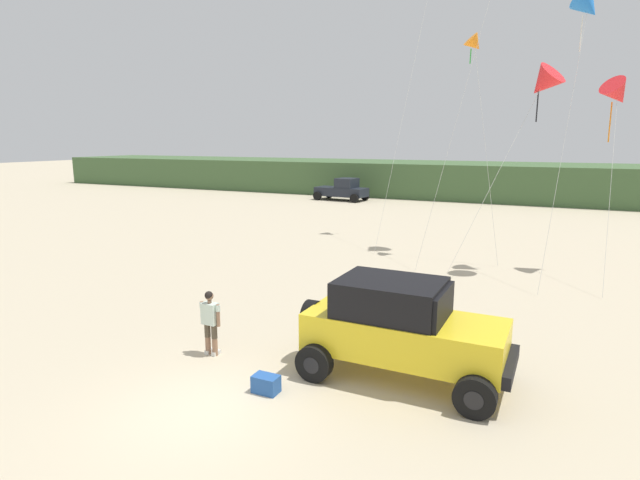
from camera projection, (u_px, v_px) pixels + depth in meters
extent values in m
plane|color=#C1B293|center=(207.00, 410.00, 10.19)|extent=(220.00, 220.00, 0.00)
cube|color=#426038|center=(447.00, 179.00, 48.47)|extent=(90.00, 9.89, 3.16)
cube|color=yellow|center=(404.00, 335.00, 11.38)|extent=(4.43, 1.92, 0.90)
cube|color=yellow|center=(481.00, 332.00, 10.60)|extent=(1.13, 1.71, 0.12)
cube|color=black|center=(390.00, 297.00, 11.37)|extent=(2.33, 1.80, 0.80)
cube|color=black|center=(444.00, 306.00, 10.86)|extent=(0.13, 1.67, 0.72)
cube|color=black|center=(511.00, 366.00, 10.46)|extent=(0.23, 1.81, 0.28)
cylinder|color=black|center=(312.00, 316.00, 12.36)|extent=(0.31, 0.78, 0.77)
cylinder|color=black|center=(490.00, 357.00, 11.66)|extent=(0.85, 0.31, 0.84)
cylinder|color=black|center=(490.00, 357.00, 11.66)|extent=(0.38, 0.33, 0.38)
cylinder|color=black|center=(475.00, 397.00, 9.84)|extent=(0.85, 0.31, 0.84)
cylinder|color=black|center=(475.00, 397.00, 9.84)|extent=(0.38, 0.33, 0.38)
cylinder|color=black|center=(350.00, 332.00, 13.16)|extent=(0.85, 0.31, 0.84)
cylinder|color=black|center=(350.00, 332.00, 13.16)|extent=(0.38, 0.33, 0.38)
cylinder|color=black|center=(314.00, 363.00, 11.34)|extent=(0.85, 0.31, 0.84)
cylinder|color=black|center=(314.00, 363.00, 11.34)|extent=(0.38, 0.33, 0.38)
cylinder|color=#8C664C|center=(208.00, 344.00, 12.80)|extent=(0.14, 0.14, 0.49)
cylinder|color=#4C4233|center=(207.00, 330.00, 12.72)|extent=(0.15, 0.15, 0.36)
cube|color=silver|center=(209.00, 351.00, 12.87)|extent=(0.12, 0.27, 0.10)
cylinder|color=#8C664C|center=(215.00, 346.00, 12.70)|extent=(0.14, 0.14, 0.49)
cylinder|color=#4C4233|center=(214.00, 331.00, 12.62)|extent=(0.15, 0.15, 0.36)
cube|color=silver|center=(216.00, 353.00, 12.77)|extent=(0.12, 0.27, 0.10)
cube|color=silver|center=(210.00, 313.00, 12.58)|extent=(0.41, 0.28, 0.54)
cylinder|color=#8C664C|center=(202.00, 312.00, 12.70)|extent=(0.09, 0.09, 0.56)
cylinder|color=silver|center=(202.00, 305.00, 12.67)|extent=(0.11, 0.11, 0.16)
cylinder|color=#8C664C|center=(218.00, 315.00, 12.47)|extent=(0.09, 0.09, 0.56)
cylinder|color=silver|center=(218.00, 308.00, 12.43)|extent=(0.11, 0.11, 0.16)
cylinder|color=#8C664C|center=(210.00, 302.00, 12.52)|extent=(0.10, 0.10, 0.08)
sphere|color=#8C664C|center=(209.00, 296.00, 12.49)|extent=(0.21, 0.21, 0.21)
sphere|color=black|center=(209.00, 295.00, 12.48)|extent=(0.21, 0.21, 0.21)
cube|color=#23519E|center=(266.00, 384.00, 10.85)|extent=(0.56, 0.36, 0.38)
cube|color=#1E232D|center=(341.00, 192.00, 44.99)|extent=(4.78, 2.38, 0.76)
cube|color=#1E232D|center=(347.00, 183.00, 44.55)|extent=(1.78, 1.96, 0.84)
cylinder|color=black|center=(365.00, 196.00, 45.01)|extent=(0.78, 0.34, 0.76)
cylinder|color=black|center=(354.00, 198.00, 43.24)|extent=(0.78, 0.34, 0.76)
cylinder|color=black|center=(329.00, 194.00, 46.88)|extent=(0.78, 0.34, 0.76)
cylinder|color=black|center=(317.00, 196.00, 45.12)|extent=(0.78, 0.34, 0.76)
cylinder|color=silver|center=(467.00, 82.00, 21.18)|extent=(2.48, 5.36, 15.27)
cone|color=blue|center=(588.00, 7.00, 19.12)|extent=(1.53, 1.52, 1.53)
cylinder|color=white|center=(581.00, 34.00, 19.37)|extent=(0.05, 0.11, 1.32)
cylinder|color=silver|center=(564.00, 145.00, 18.32)|extent=(0.83, 4.44, 10.21)
cone|color=red|center=(543.00, 83.00, 19.16)|extent=(1.85, 1.84, 1.79)
cylinder|color=black|center=(537.00, 107.00, 19.40)|extent=(0.05, 0.10, 1.14)
cylinder|color=silver|center=(493.00, 183.00, 18.66)|extent=(2.77, 4.06, 7.39)
cone|color=red|center=(618.00, 94.00, 19.58)|extent=(1.53, 1.68, 1.56)
cylinder|color=orange|center=(610.00, 122.00, 19.85)|extent=(0.05, 0.30, 1.56)
cylinder|color=silver|center=(611.00, 189.00, 18.40)|extent=(0.13, 4.27, 7.03)
cylinder|color=silver|center=(406.00, 100.00, 24.91)|extent=(1.01, 5.83, 14.40)
cone|color=orange|center=(475.00, 44.00, 21.94)|extent=(1.16, 1.19, 1.11)
cylinder|color=green|center=(471.00, 56.00, 22.10)|extent=(0.05, 0.12, 0.64)
cylinder|color=silver|center=(486.00, 154.00, 21.77)|extent=(1.75, 1.66, 9.36)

